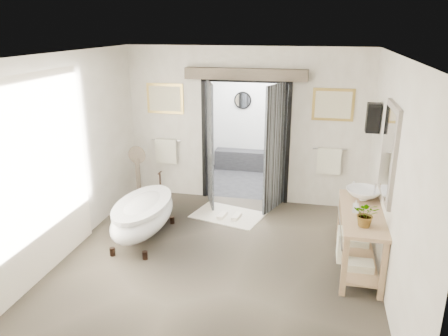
{
  "coord_description": "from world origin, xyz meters",
  "views": [
    {
      "loc": [
        1.29,
        -5.35,
        3.27
      ],
      "look_at": [
        0.0,
        0.6,
        1.25
      ],
      "focal_mm": 35.0,
      "sensor_mm": 36.0,
      "label": 1
    }
  ],
  "objects_px": {
    "vanity": "(358,235)",
    "basin": "(363,194)",
    "clawfoot_tub": "(143,214)",
    "rug": "(228,215)"
  },
  "relations": [
    {
      "from": "clawfoot_tub",
      "to": "basin",
      "type": "xyz_separation_m",
      "value": [
        3.3,
        0.25,
        0.52
      ]
    },
    {
      "from": "basin",
      "to": "clawfoot_tub",
      "type": "bearing_deg",
      "value": -175.24
    },
    {
      "from": "clawfoot_tub",
      "to": "rug",
      "type": "xyz_separation_m",
      "value": [
        1.13,
        1.14,
        -0.41
      ]
    },
    {
      "from": "clawfoot_tub",
      "to": "vanity",
      "type": "distance_m",
      "value": 3.24
    },
    {
      "from": "vanity",
      "to": "basin",
      "type": "height_order",
      "value": "basin"
    },
    {
      "from": "vanity",
      "to": "rug",
      "type": "bearing_deg",
      "value": 147.89
    },
    {
      "from": "vanity",
      "to": "rug",
      "type": "distance_m",
      "value": 2.54
    },
    {
      "from": "vanity",
      "to": "basin",
      "type": "bearing_deg",
      "value": 81.64
    },
    {
      "from": "rug",
      "to": "basin",
      "type": "height_order",
      "value": "basin"
    },
    {
      "from": "clawfoot_tub",
      "to": "vanity",
      "type": "bearing_deg",
      "value": -3.3
    }
  ]
}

